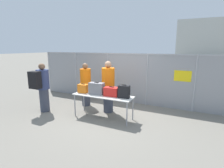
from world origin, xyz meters
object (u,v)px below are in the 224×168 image
Objects in this scene: inspection_table at (103,97)px; suitcase_red at (112,92)px; suitcase_black at (124,92)px; security_worker_near at (108,86)px; suitcase_grey at (97,88)px; suitcase_orange at (83,88)px; traveler_hooded at (42,86)px; security_worker_far at (86,84)px; utility_trailer at (181,91)px.

suitcase_red is at bearing 7.34° from inspection_table.
suitcase_black reaches higher than suitcase_red.
security_worker_near reaches higher than suitcase_red.
suitcase_black is (0.99, 0.00, 0.00)m from suitcase_grey.
suitcase_orange is at bearing 37.84° from security_worker_near.
traveler_hooded is (-2.99, -0.49, -0.00)m from suitcase_black.
suitcase_red is 1.13× the size of suitcase_black.
suitcase_red is at bearing 170.36° from security_worker_far.
security_worker_far is at bearing -144.44° from utility_trailer.
utility_trailer is at bearing 48.36° from traveler_hooded.
suitcase_orange is at bearing -179.75° from inspection_table.
inspection_table is at bearing 20.00° from traveler_hooded.
security_worker_far is (-1.97, 0.79, -0.09)m from suitcase_black.
suitcase_red is 0.28× the size of security_worker_far.
security_worker_near is (-0.09, 0.56, 0.24)m from inspection_table.
suitcase_orange is 0.81× the size of suitcase_black.
inspection_table is 1.18× the size of security_worker_far.
suitcase_grey is at bearing 22.08° from traveler_hooded.
suitcase_red reaches higher than inspection_table.
inspection_table is 0.62m from security_worker_near.
traveler_hooded is at bearing -168.80° from suitcase_red.
security_worker_far is at bearing 153.16° from suitcase_red.
suitcase_orange is 4.42m from utility_trailer.
suitcase_red is (0.30, 0.04, 0.21)m from inspection_table.
utility_trailer is (1.43, 3.22, -0.58)m from suitcase_black.
suitcase_red is at bearing 19.50° from traveler_hooded.
suitcase_orange is 0.19× the size of traveler_hooded.
suitcase_grey is 1.27m from security_worker_far.
suitcase_orange reaches higher than utility_trailer.
suitcase_grey is (-0.25, 0.02, 0.26)m from inspection_table.
traveler_hooded reaches higher than utility_trailer.
suitcase_grey is 0.29× the size of traveler_hooded.
suitcase_orange is 0.89m from security_worker_near.
inspection_table is 4.85× the size of suitcase_black.
traveler_hooded reaches higher than suitcase_black.
utility_trailer is at bearing 56.30° from inspection_table.
security_worker_far is (-1.54, 0.78, -0.04)m from suitcase_red.
inspection_table is 2.31m from traveler_hooded.
traveler_hooded is at bearing -168.29° from inspection_table.
suitcase_black is at bearing 175.44° from security_worker_far.
inspection_table is at bearing 97.67° from security_worker_near.
suitcase_orange is (-0.78, -0.00, 0.21)m from inspection_table.
traveler_hooded is (-1.47, -0.46, 0.05)m from suitcase_orange.
utility_trailer is (2.17, 3.25, -0.32)m from inspection_table.
security_worker_near is at bearing -130.05° from utility_trailer.
suitcase_orange is 0.67× the size of suitcase_grey.
suitcase_black is at bearing -1.38° from suitcase_red.
suitcase_orange is at bearing -177.77° from suitcase_red.
security_worker_near is (-0.39, 0.52, 0.03)m from suitcase_red.
security_worker_far is 0.38× the size of utility_trailer.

